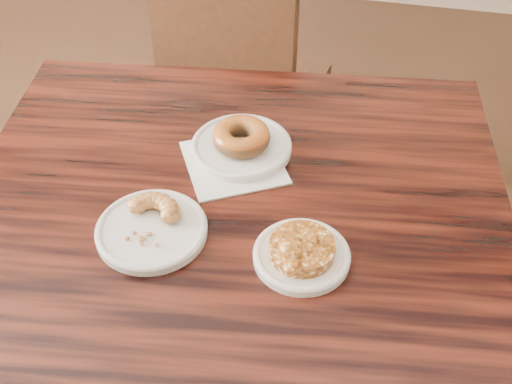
% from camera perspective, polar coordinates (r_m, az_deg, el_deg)
% --- Properties ---
extents(cafe_table, '(1.00, 1.00, 0.75)m').
position_cam_1_polar(cafe_table, '(1.31, -1.88, -14.50)').
color(cafe_table, black).
rests_on(cafe_table, floor).
extents(chair_far, '(0.47, 0.47, 0.90)m').
position_cam_1_polar(chair_far, '(1.83, -0.63, 9.14)').
color(chair_far, black).
rests_on(chair_far, floor).
extents(napkin, '(0.22, 0.22, 0.00)m').
position_cam_1_polar(napkin, '(1.12, -1.99, 2.63)').
color(napkin, white).
rests_on(napkin, cafe_table).
extents(plate_donut, '(0.18, 0.18, 0.01)m').
position_cam_1_polar(plate_donut, '(1.14, -1.30, 4.01)').
color(plate_donut, white).
rests_on(plate_donut, napkin).
extents(plate_cruller, '(0.17, 0.17, 0.01)m').
position_cam_1_polar(plate_cruller, '(1.01, -9.26, -3.40)').
color(plate_cruller, silver).
rests_on(plate_cruller, cafe_table).
extents(plate_fritter, '(0.15, 0.15, 0.01)m').
position_cam_1_polar(plate_fritter, '(0.96, 4.06, -5.71)').
color(plate_fritter, white).
rests_on(plate_fritter, cafe_table).
extents(glazed_donut, '(0.10, 0.10, 0.04)m').
position_cam_1_polar(glazed_donut, '(1.12, -1.32, 4.95)').
color(glazed_donut, '#8A3814').
rests_on(glazed_donut, plate_donut).
extents(apple_fritter, '(0.13, 0.13, 0.03)m').
position_cam_1_polar(apple_fritter, '(0.95, 4.13, -4.83)').
color(apple_fritter, '#421C07').
rests_on(apple_fritter, plate_fritter).
extents(cruller_fragment, '(0.10, 0.10, 0.03)m').
position_cam_1_polar(cruller_fragment, '(0.99, -9.38, -2.62)').
color(cruller_fragment, brown).
rests_on(cruller_fragment, plate_cruller).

